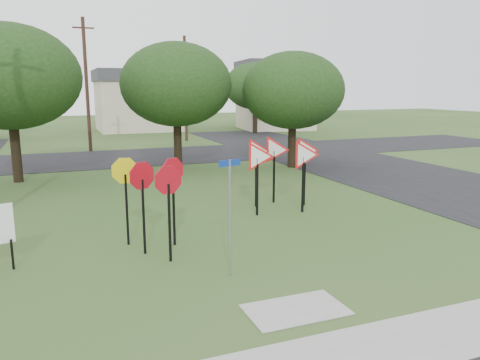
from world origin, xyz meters
name	(u,v)px	position (x,y,z in m)	size (l,w,h in m)	color
ground	(250,268)	(0.00, 0.00, 0.00)	(140.00, 140.00, 0.00)	#2D4C1C
sidewalk	(348,357)	(0.00, -4.20, 0.01)	(30.00, 1.60, 0.02)	gray
street_right	(384,171)	(12.00, 10.00, 0.01)	(8.00, 50.00, 0.02)	black
street_far	(128,157)	(0.00, 20.00, 0.01)	(60.00, 8.00, 0.02)	black
curb_pad	(296,310)	(0.00, -2.40, 0.01)	(2.00, 1.20, 0.02)	gray
street_name_sign	(230,210)	(-0.61, -0.26, 1.61)	(0.56, 0.15, 2.78)	gray
stop_sign_cluster	(152,184)	(-1.93, 2.12, 1.86)	(1.95, 1.93, 2.51)	black
yield_sign_cluster	(280,156)	(3.28, 5.03, 1.93)	(3.38, 2.14, 2.64)	black
far_pole_a	(87,84)	(-2.00, 24.00, 4.60)	(1.40, 0.24, 9.00)	#42291E
far_pole_b	(185,88)	(6.00, 28.00, 4.35)	(1.40, 0.24, 8.50)	#42291E
house_mid	(137,100)	(4.00, 40.00, 3.15)	(8.40, 8.40, 6.20)	beige
house_right	(275,95)	(18.00, 36.00, 3.65)	(8.30, 8.30, 7.20)	beige
tree_near_left	(9,77)	(-6.00, 14.00, 4.86)	(6.40, 6.40, 7.27)	black
tree_near_mid	(176,85)	(2.00, 15.00, 4.54)	(6.00, 6.00, 6.80)	black
tree_near_right	(293,91)	(8.00, 13.00, 4.22)	(5.60, 5.60, 6.33)	black
tree_far_right	(255,86)	(14.00, 32.00, 4.54)	(6.00, 6.00, 6.80)	black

